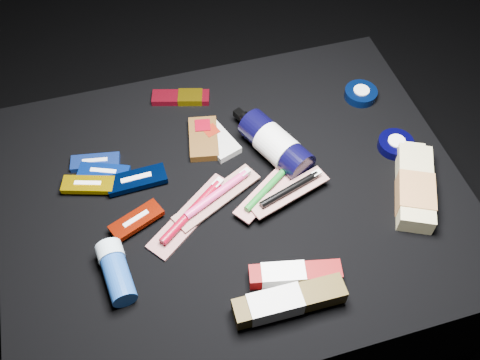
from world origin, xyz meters
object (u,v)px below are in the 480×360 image
object	(u,v)px
lotion_bottle	(276,145)
deodorant_stick	(116,271)
bodywash_bottle	(415,188)
toothpaste_carton_red	(291,275)

from	to	relation	value
lotion_bottle	deodorant_stick	bearing A→B (deg)	-175.80
bodywash_bottle	deodorant_stick	world-z (taller)	deodorant_stick
lotion_bottle	bodywash_bottle	bearing A→B (deg)	-60.23
deodorant_stick	toothpaste_carton_red	distance (m)	0.33
deodorant_stick	toothpaste_carton_red	xyz separation A→B (m)	(0.32, -0.09, -0.01)
lotion_bottle	bodywash_bottle	distance (m)	0.31
lotion_bottle	toothpaste_carton_red	xyz separation A→B (m)	(-0.07, -0.30, -0.02)
bodywash_bottle	toothpaste_carton_red	bearing A→B (deg)	-134.80
lotion_bottle	deodorant_stick	size ratio (longest dim) A/B	1.76
toothpaste_carton_red	lotion_bottle	bearing A→B (deg)	89.18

